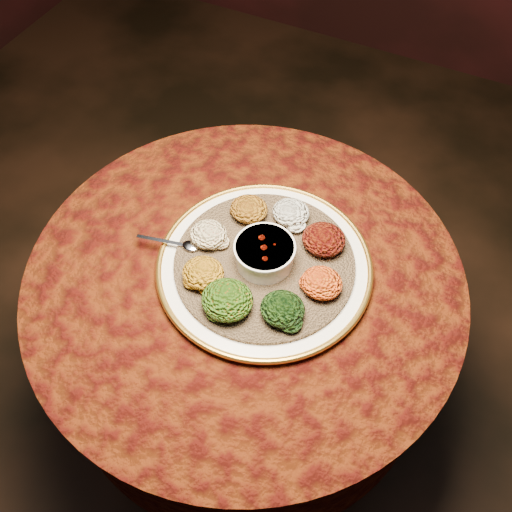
% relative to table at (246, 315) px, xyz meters
% --- Properties ---
extents(table, '(0.96, 0.96, 0.73)m').
position_rel_table_xyz_m(table, '(0.00, 0.00, 0.00)').
color(table, black).
rests_on(table, ground).
extents(platter, '(0.50, 0.50, 0.02)m').
position_rel_table_xyz_m(platter, '(0.03, 0.03, 0.19)').
color(platter, white).
rests_on(platter, table).
extents(injera, '(0.51, 0.51, 0.01)m').
position_rel_table_xyz_m(injera, '(0.03, 0.03, 0.20)').
color(injera, brown).
rests_on(injera, platter).
extents(stew_bowl, '(0.13, 0.13, 0.05)m').
position_rel_table_xyz_m(stew_bowl, '(0.03, 0.03, 0.24)').
color(stew_bowl, white).
rests_on(stew_bowl, injera).
extents(spoon, '(0.14, 0.05, 0.01)m').
position_rel_table_xyz_m(spoon, '(-0.14, -0.01, 0.21)').
color(spoon, silver).
rests_on(spoon, injera).
extents(portion_ayib, '(0.08, 0.08, 0.04)m').
position_rel_table_xyz_m(portion_ayib, '(0.04, 0.16, 0.23)').
color(portion_ayib, silver).
rests_on(portion_ayib, injera).
extents(portion_kitfo, '(0.10, 0.09, 0.05)m').
position_rel_table_xyz_m(portion_kitfo, '(0.13, 0.12, 0.23)').
color(portion_kitfo, black).
rests_on(portion_kitfo, injera).
extents(portion_tikil, '(0.09, 0.08, 0.04)m').
position_rel_table_xyz_m(portion_tikil, '(0.17, 0.02, 0.23)').
color(portion_tikil, '#C68010').
rests_on(portion_tikil, injera).
extents(portion_gomen, '(0.09, 0.09, 0.04)m').
position_rel_table_xyz_m(portion_gomen, '(0.12, -0.07, 0.23)').
color(portion_gomen, black).
rests_on(portion_gomen, injera).
extents(portion_mixveg, '(0.11, 0.10, 0.05)m').
position_rel_table_xyz_m(portion_mixveg, '(0.01, -0.10, 0.23)').
color(portion_mixveg, '#A1440A').
rests_on(portion_mixveg, injera).
extents(portion_kik, '(0.09, 0.08, 0.04)m').
position_rel_table_xyz_m(portion_kik, '(-0.06, -0.07, 0.23)').
color(portion_kik, '#B76E10').
rests_on(portion_kik, injera).
extents(portion_timatim, '(0.08, 0.08, 0.04)m').
position_rel_table_xyz_m(portion_timatim, '(-0.10, 0.03, 0.23)').
color(portion_timatim, maroon).
rests_on(portion_timatim, injera).
extents(portion_shiro, '(0.09, 0.08, 0.04)m').
position_rel_table_xyz_m(portion_shiro, '(-0.05, 0.13, 0.23)').
color(portion_shiro, '#855310').
rests_on(portion_shiro, injera).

